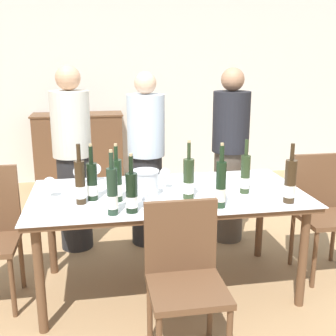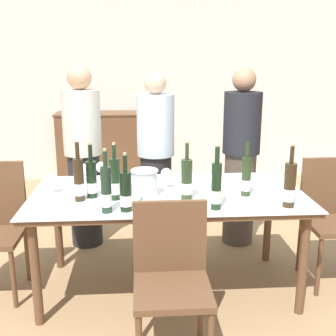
% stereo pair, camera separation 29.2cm
% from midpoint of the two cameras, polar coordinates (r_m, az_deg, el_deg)
% --- Properties ---
extents(ground_plane, '(12.00, 12.00, 0.00)m').
position_cam_midpoint_polar(ground_plane, '(3.28, 2.65, -15.88)').
color(ground_plane, '#A37F56').
extents(back_wall, '(8.00, 0.10, 2.80)m').
position_cam_midpoint_polar(back_wall, '(5.89, -0.66, 12.13)').
color(back_wall, silver).
rests_on(back_wall, ground_plane).
extents(sideboard_cabinet, '(1.16, 0.46, 0.96)m').
position_cam_midpoint_polar(sideboard_cabinet, '(5.72, -7.59, 2.65)').
color(sideboard_cabinet, brown).
rests_on(sideboard_cabinet, ground_plane).
extents(dining_table, '(1.91, 0.96, 0.75)m').
position_cam_midpoint_polar(dining_table, '(2.99, 2.80, -4.59)').
color(dining_table, brown).
rests_on(dining_table, ground_plane).
extents(ice_bucket, '(0.19, 0.19, 0.18)m').
position_cam_midpoint_polar(ice_bucket, '(2.88, -0.30, -1.93)').
color(ice_bucket, silver).
rests_on(ice_bucket, dining_table).
extents(wine_bottle_0, '(0.08, 0.08, 0.40)m').
position_cam_midpoint_polar(wine_bottle_0, '(2.81, 19.05, -2.40)').
color(wine_bottle_0, '#332314').
rests_on(wine_bottle_0, dining_table).
extents(wine_bottle_1, '(0.07, 0.07, 0.40)m').
position_cam_midpoint_polar(wine_bottle_1, '(2.80, -9.09, -1.74)').
color(wine_bottle_1, '#332314').
rests_on(wine_bottle_1, dining_table).
extents(wine_bottle_2, '(0.07, 0.07, 0.40)m').
position_cam_midpoint_polar(wine_bottle_2, '(2.57, -5.17, -3.11)').
color(wine_bottle_2, '#1E3323').
rests_on(wine_bottle_2, dining_table).
extents(wine_bottle_3, '(0.07, 0.07, 0.37)m').
position_cam_midpoint_polar(wine_bottle_3, '(2.59, -2.54, -3.34)').
color(wine_bottle_3, black).
rests_on(wine_bottle_3, dining_table).
extents(wine_bottle_4, '(0.07, 0.07, 0.42)m').
position_cam_midpoint_polar(wine_bottle_4, '(2.65, 9.72, -2.57)').
color(wine_bottle_4, black).
rests_on(wine_bottle_4, dining_table).
extents(wine_bottle_5, '(0.07, 0.07, 0.38)m').
position_cam_midpoint_polar(wine_bottle_5, '(2.95, 13.35, -1.25)').
color(wine_bottle_5, '#28381E').
rests_on(wine_bottle_5, dining_table).
extents(wine_bottle_6, '(0.07, 0.07, 0.39)m').
position_cam_midpoint_polar(wine_bottle_6, '(2.80, -4.26, -1.68)').
color(wine_bottle_6, black).
rests_on(wine_bottle_6, dining_table).
extents(wine_bottle_7, '(0.07, 0.07, 0.38)m').
position_cam_midpoint_polar(wine_bottle_7, '(2.86, -7.46, -1.62)').
color(wine_bottle_7, black).
rests_on(wine_bottle_7, dining_table).
extents(wine_bottle_8, '(0.08, 0.08, 0.40)m').
position_cam_midpoint_polar(wine_bottle_8, '(2.82, 5.52, -1.72)').
color(wine_bottle_8, '#28381E').
rests_on(wine_bottle_8, dining_table).
extents(wine_glass_0, '(0.08, 0.08, 0.14)m').
position_cam_midpoint_polar(wine_glass_0, '(3.29, -6.57, 0.01)').
color(wine_glass_0, white).
rests_on(wine_glass_0, dining_table).
extents(wine_glass_1, '(0.08, 0.08, 0.15)m').
position_cam_midpoint_polar(wine_glass_1, '(3.03, 2.53, -0.89)').
color(wine_glass_1, white).
rests_on(wine_glass_1, dining_table).
extents(wine_glass_2, '(0.09, 0.09, 0.14)m').
position_cam_midpoint_polar(wine_glass_2, '(3.00, -12.77, -1.69)').
color(wine_glass_2, white).
rests_on(wine_glass_2, dining_table).
extents(wine_glass_3, '(0.08, 0.08, 0.13)m').
position_cam_midpoint_polar(wine_glass_3, '(2.69, 0.27, -3.35)').
color(wine_glass_3, white).
rests_on(wine_glass_3, dining_table).
extents(wine_glass_4, '(0.09, 0.09, 0.14)m').
position_cam_midpoint_polar(wine_glass_4, '(3.25, -8.80, -0.28)').
color(wine_glass_4, white).
rests_on(wine_glass_4, dining_table).
extents(chair_near_front, '(0.42, 0.42, 0.90)m').
position_cam_midpoint_polar(chair_near_front, '(2.41, 4.01, -13.84)').
color(chair_near_front, brown).
rests_on(chair_near_front, ground_plane).
extents(chair_right_end, '(0.42, 0.42, 0.94)m').
position_cam_midpoint_polar(chair_right_end, '(3.49, 23.57, -5.42)').
color(chair_right_end, brown).
rests_on(chair_right_end, ground_plane).
extents(person_host, '(0.33, 0.33, 1.61)m').
position_cam_midpoint_polar(person_host, '(3.76, -9.22, 1.29)').
color(person_host, '#262628').
rests_on(person_host, ground_plane).
extents(person_guest_left, '(0.33, 0.33, 1.56)m').
position_cam_midpoint_polar(person_guest_left, '(3.76, 0.57, 0.98)').
color(person_guest_left, '#262628').
rests_on(person_guest_left, ground_plane).
extents(person_guest_right, '(0.33, 0.33, 1.59)m').
position_cam_midpoint_polar(person_guest_right, '(3.84, 11.98, 1.21)').
color(person_guest_right, '#51473D').
rests_on(person_guest_right, ground_plane).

